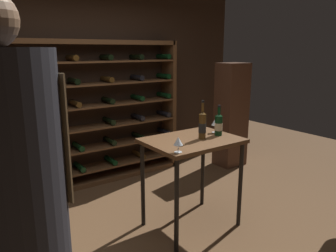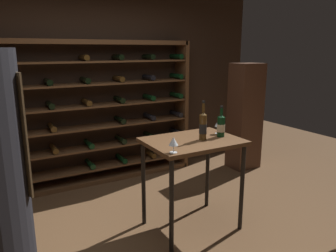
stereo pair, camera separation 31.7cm
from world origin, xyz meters
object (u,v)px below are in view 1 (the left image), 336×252
(wine_glass_stemmed_right, at_px, (215,123))
(wine_rack, at_px, (76,116))
(tasting_table, at_px, (192,151))
(display_cabinet, at_px, (231,115))
(person_host_in_suit, at_px, (13,225))
(wine_glass_stemmed_left, at_px, (178,142))
(wine_bottle_green_slim, at_px, (219,124))
(wine_bottle_gold_foil, at_px, (202,125))

(wine_glass_stemmed_right, bearing_deg, wine_rack, 120.05)
(wine_rack, relative_size, tasting_table, 3.21)
(tasting_table, bearing_deg, wine_rack, 109.10)
(wine_rack, xyz_separation_m, display_cabinet, (2.31, -0.58, -0.15))
(person_host_in_suit, distance_m, wine_glass_stemmed_left, 1.67)
(wine_bottle_green_slim, bearing_deg, wine_glass_stemmed_left, -162.21)
(wine_rack, distance_m, wine_bottle_gold_foil, 1.88)
(wine_glass_stemmed_left, bearing_deg, tasting_table, 35.18)
(display_cabinet, bearing_deg, wine_rack, 165.82)
(wine_bottle_gold_foil, relative_size, wine_glass_stemmed_left, 2.79)
(tasting_table, bearing_deg, wine_glass_stemmed_left, -144.82)
(person_host_in_suit, bearing_deg, wine_bottle_green_slim, 94.41)
(wine_glass_stemmed_right, relative_size, wine_glass_stemmed_left, 1.10)
(tasting_table, height_order, wine_bottle_gold_foil, wine_bottle_gold_foil)
(display_cabinet, relative_size, wine_bottle_gold_foil, 4.18)
(wine_rack, bearing_deg, wine_bottle_green_slim, -62.62)
(wine_bottle_green_slim, height_order, wine_glass_stemmed_left, wine_bottle_green_slim)
(wine_rack, relative_size, wine_glass_stemmed_left, 21.85)
(wine_glass_stemmed_left, bearing_deg, person_host_in_suit, -151.09)
(wine_bottle_gold_foil, height_order, wine_glass_stemmed_left, wine_bottle_gold_foil)
(tasting_table, relative_size, person_host_in_suit, 0.47)
(person_host_in_suit, height_order, display_cabinet, person_host_in_suit)
(wine_glass_stemmed_right, bearing_deg, wine_bottle_green_slim, -115.63)
(wine_bottle_gold_foil, bearing_deg, tasting_table, 145.99)
(wine_bottle_green_slim, bearing_deg, tasting_table, 171.75)
(person_host_in_suit, height_order, wine_bottle_green_slim, person_host_in_suit)
(display_cabinet, distance_m, wine_bottle_green_slim, 1.84)
(display_cabinet, xyz_separation_m, wine_bottle_green_slim, (-1.41, -1.16, 0.26))
(display_cabinet, bearing_deg, wine_glass_stemmed_left, -146.67)
(tasting_table, height_order, wine_glass_stemmed_left, wine_glass_stemmed_left)
(wine_rack, relative_size, wine_bottle_gold_foil, 7.84)
(display_cabinet, relative_size, wine_glass_stemmed_left, 11.64)
(person_host_in_suit, xyz_separation_m, wine_bottle_green_slim, (2.16, 1.03, -0.06))
(tasting_table, xyz_separation_m, wine_bottle_gold_foil, (0.08, -0.05, 0.27))
(wine_rack, relative_size, wine_bottle_green_slim, 9.57)
(tasting_table, relative_size, wine_glass_stemmed_right, 6.22)
(wine_bottle_gold_foil, bearing_deg, wine_glass_stemmed_right, 21.17)
(person_host_in_suit, xyz_separation_m, wine_bottle_gold_foil, (1.92, 1.02, -0.04))
(wine_bottle_gold_foil, xyz_separation_m, wine_glass_stemmed_right, (0.28, 0.11, -0.03))
(tasting_table, xyz_separation_m, person_host_in_suit, (-1.84, -1.07, 0.30))
(tasting_table, xyz_separation_m, wine_bottle_green_slim, (0.31, -0.05, 0.24))
(display_cabinet, distance_m, wine_glass_stemmed_right, 1.74)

